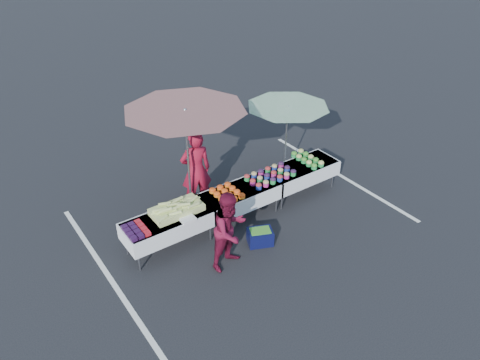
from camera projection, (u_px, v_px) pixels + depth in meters
ground at (240, 217)px, 10.71m from camera, size 80.00×80.00×0.00m
stripe_left at (107, 273)px, 9.15m from camera, size 0.10×5.00×0.00m
stripe_right at (339, 175)px, 12.27m from camera, size 0.10×5.00×0.00m
table_left at (168, 224)px, 9.52m from camera, size 1.86×0.81×0.75m
table_center at (240, 196)px, 10.40m from camera, size 1.86×0.81×0.75m
table_right at (301, 172)px, 11.28m from camera, size 1.86×0.81×0.75m
berry_punnets at (136, 230)px, 9.02m from camera, size 0.40×0.54×0.08m
corn_pile at (177, 209)px, 9.54m from camera, size 1.16×0.57×0.26m
plastic_bags at (188, 219)px, 9.36m from camera, size 0.30×0.25×0.05m
carrot_bowls at (227, 193)px, 10.11m from camera, size 0.55×0.69×0.11m
potato_cups at (270, 175)px, 10.69m from camera, size 1.14×0.58×0.16m
bean_baskets at (307, 159)px, 11.34m from camera, size 0.36×0.86×0.15m
vendor at (196, 170)px, 10.61m from camera, size 0.80×0.62×1.93m
customer at (230, 230)px, 8.97m from camera, size 0.93×0.80×1.66m
umbrella_left at (186, 120)px, 9.54m from camera, size 2.60×2.60×2.63m
umbrella_right at (287, 113)px, 11.13m from camera, size 2.37×2.37×2.04m
storage_bin at (260, 237)px, 9.84m from camera, size 0.62×0.55×0.34m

